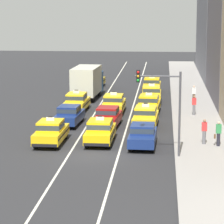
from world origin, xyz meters
TOP-DOWN VIEW (x-y plane):
  - ground_plane at (0.00, 0.00)m, footprint 160.00×160.00m
  - lane_stripe_left_center at (-1.60, 20.00)m, footprint 0.14×80.00m
  - lane_stripe_center_right at (1.60, 20.00)m, footprint 0.14×80.00m
  - sidewalk_curb at (7.20, 15.00)m, footprint 4.00×90.00m
  - taxi_left_nearest at (-3.30, 2.92)m, footprint 1.88×4.59m
  - sedan_left_second at (-3.03, 9.33)m, footprint 2.01×4.40m
  - taxi_left_third at (-3.33, 15.42)m, footprint 1.95×4.61m
  - box_truck_left_fourth at (-3.27, 22.75)m, footprint 2.59×7.07m
  - taxi_left_fifth at (-3.40, 30.15)m, footprint 2.02×4.64m
  - taxi_center_nearest at (0.08, 3.42)m, footprint 1.87×4.58m
  - sedan_center_second at (0.09, 8.98)m, footprint 2.01×4.40m
  - taxi_center_third at (0.07, 14.76)m, footprint 1.87×4.58m
  - sedan_right_nearest at (3.06, 2.61)m, footprint 1.87×4.35m
  - taxi_right_second at (3.06, 8.98)m, footprint 2.00×4.63m
  - taxi_right_third at (3.17, 14.80)m, footprint 2.04×4.65m
  - taxi_right_fourth at (3.28, 20.59)m, footprint 1.82×4.56m
  - taxi_right_fifth at (3.17, 26.92)m, footprint 1.90×4.59m
  - pedestrian_near_crosswalk at (7.33, 20.10)m, footprint 0.36×0.24m
  - pedestrian_mid_block at (8.15, 2.70)m, footprint 0.47×0.24m
  - pedestrian_by_storefront at (7.05, 13.76)m, footprint 0.36×0.24m
  - pedestrian_trailing at (7.24, 3.17)m, footprint 0.36×0.24m
  - traffic_light_pole at (4.49, -0.24)m, footprint 2.87×0.33m

SIDE VIEW (x-z plane):
  - ground_plane at x=0.00m, z-range 0.00..0.00m
  - lane_stripe_left_center at x=-1.60m, z-range 0.00..0.01m
  - lane_stripe_center_right at x=1.60m, z-range 0.00..0.01m
  - sidewalk_curb at x=7.20m, z-range 0.00..0.15m
  - sedan_left_second at x=-3.03m, z-range 0.06..1.64m
  - sedan_center_second at x=0.09m, z-range 0.06..1.64m
  - sedan_right_nearest at x=3.06m, z-range 0.06..1.64m
  - taxi_left_nearest at x=-3.30m, z-range -0.10..1.86m
  - taxi_left_third at x=-3.33m, z-range -0.10..1.86m
  - taxi_left_fifth at x=-3.40m, z-range -0.10..1.86m
  - taxi_center_nearest at x=0.08m, z-range -0.10..1.86m
  - taxi_center_third at x=0.07m, z-range -0.10..1.86m
  - taxi_right_second at x=3.06m, z-range -0.10..1.86m
  - taxi_right_third at x=3.17m, z-range -0.10..1.86m
  - taxi_right_fourth at x=3.28m, z-range -0.10..1.86m
  - taxi_right_fifth at x=3.17m, z-range -0.10..1.86m
  - pedestrian_near_crosswalk at x=7.33m, z-range 0.16..1.83m
  - pedestrian_mid_block at x=8.15m, z-range 0.15..1.85m
  - pedestrian_by_storefront at x=7.05m, z-range 0.16..1.85m
  - pedestrian_trailing at x=7.24m, z-range 0.16..1.89m
  - box_truck_left_fourth at x=-3.27m, z-range 0.14..3.41m
  - traffic_light_pole at x=4.49m, z-range 1.03..6.61m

